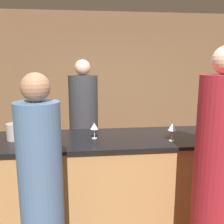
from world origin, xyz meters
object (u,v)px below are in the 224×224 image
(guest_0, at_px, (216,182))
(guest_1, at_px, (43,207))
(bartender, at_px, (84,135))
(ice_bucket, at_px, (16,131))

(guest_0, distance_m, guest_1, 1.35)
(bartender, relative_size, guest_0, 0.96)
(bartender, height_order, guest_0, guest_0)
(guest_0, xyz_separation_m, guest_1, (-1.34, -0.08, -0.08))
(guest_0, bearing_deg, ice_bucket, 155.54)
(bartender, relative_size, guest_1, 1.06)
(guest_0, height_order, ice_bucket, guest_0)
(guest_0, distance_m, ice_bucket, 1.91)
(bartender, height_order, ice_bucket, bartender)
(guest_1, bearing_deg, ice_bucket, 113.67)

